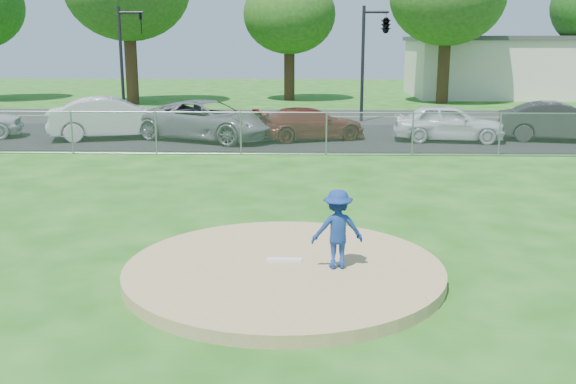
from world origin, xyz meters
name	(u,v)px	position (x,y,z in m)	size (l,w,h in m)	color
ground	(296,166)	(0.00, 10.00, 0.00)	(120.00, 120.00, 0.00)	#185111
pitchers_mound	(284,270)	(0.00, 0.00, 0.10)	(5.40, 5.40, 0.20)	#A38959
pitching_rubber	(284,260)	(0.00, 0.20, 0.22)	(0.60, 0.15, 0.04)	white
chain_link_fence	(298,134)	(0.00, 12.00, 0.75)	(40.00, 0.06, 1.50)	gray
parking_lot	(300,137)	(0.00, 16.50, 0.01)	(50.00, 8.00, 0.01)	black
street	(302,117)	(0.00, 24.00, 0.00)	(60.00, 7.00, 0.01)	#232426
commercial_building	(523,66)	(16.00, 38.00, 2.16)	(16.40, 9.40, 4.30)	beige
tree_center	(289,2)	(-1.00, 34.00, 6.47)	(6.16, 6.16, 9.84)	#351E13
traffic_signal_left	(126,53)	(-8.76, 22.00, 3.36)	(1.28, 0.20, 5.60)	black
traffic_signal_center	(384,27)	(3.97, 22.00, 4.61)	(1.42, 2.48, 5.60)	black
pitcher	(337,229)	(0.89, -0.10, 0.87)	(0.86, 0.50, 1.33)	navy
traffic_cone	(160,130)	(-5.74, 15.68, 0.37)	(0.37, 0.37, 0.72)	orange
parked_car_white	(113,118)	(-7.63, 15.69, 0.86)	(1.79, 5.13, 1.69)	silver
parked_car_gray	(208,120)	(-3.69, 15.43, 0.80)	(2.63, 5.71, 1.59)	slate
parked_car_darkred	(310,124)	(0.44, 15.62, 0.66)	(1.83, 4.49, 1.30)	#5B1C16
parked_car_pearl	(449,123)	(5.96, 15.43, 0.75)	(1.75, 4.35, 1.48)	silver
parked_car_charcoal	(560,122)	(10.41, 15.65, 0.78)	(1.63, 4.67, 1.54)	#262628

